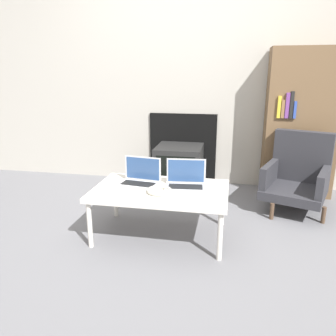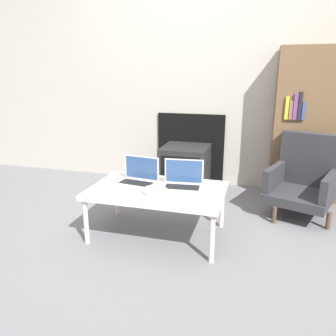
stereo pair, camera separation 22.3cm
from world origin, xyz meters
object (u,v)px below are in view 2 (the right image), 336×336
Objects in this scene: headphones at (155,190)px; phone at (179,199)px; tv at (185,168)px; laptop_right at (183,182)px; laptop_left at (138,178)px; armchair at (304,178)px.

phone is at bearing -25.65° from headphones.
headphones is 1.53× the size of phone.
phone is (0.20, -0.10, -0.01)m from headphones.
laptop_right is at bearing -78.33° from tv.
headphones is at bearing 154.35° from phone.
laptop_right is (0.36, 0.00, 0.00)m from laptop_left.
tv is 0.69× the size of armchair.
laptop_left is 0.36m from laptop_right.
laptop_left is 1.02× the size of laptop_right.
laptop_right is 1.20m from armchair.
laptop_right is 2.63× the size of phone.
phone is (0.39, -0.25, -0.04)m from laptop_left.
headphones is (0.19, -0.15, -0.03)m from laptop_left.
armchair is at bearing 31.82° from laptop_right.
phone is at bearing -79.22° from tv.
laptop_right is at bearing 41.74° from headphones.
laptop_right is 0.65× the size of tv.
tv is (-0.25, 1.29, -0.15)m from phone.
laptop_right is 0.26m from phone.
armchair reaches higher than laptop_left.
laptop_left reaches higher than tv.
tv is (-0.04, 1.19, -0.16)m from headphones.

